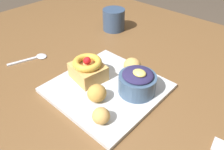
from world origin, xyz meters
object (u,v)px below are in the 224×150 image
object	(u,v)px
berry_ramekin	(137,82)
fritter_back	(97,93)
front_plate	(107,88)
fritter_middle	(132,66)
fritter_front	(101,116)
spoon	(33,58)
cake_slice	(89,70)
coffee_mug	(114,20)

from	to	relation	value
berry_ramekin	fritter_back	bearing A→B (deg)	-119.86
berry_ramekin	fritter_back	size ratio (longest dim) A/B	2.00
front_plate	fritter_middle	xyz separation A→B (m)	(0.01, 0.10, 0.03)
fritter_front	spoon	distance (m)	0.37
front_plate	spoon	bearing A→B (deg)	-169.49
front_plate	fritter_middle	bearing A→B (deg)	84.31
cake_slice	fritter_middle	distance (m)	0.13
cake_slice	fritter_front	world-z (taller)	cake_slice
berry_ramekin	fritter_back	distance (m)	0.11
front_plate	fritter_middle	world-z (taller)	fritter_middle
cake_slice	fritter_back	distance (m)	0.09
spoon	fritter_middle	bearing A→B (deg)	-45.48
berry_ramekin	spoon	bearing A→B (deg)	-165.66
coffee_mug	spoon	bearing A→B (deg)	-97.49
berry_ramekin	fritter_middle	xyz separation A→B (m)	(-0.06, 0.06, -0.01)
fritter_front	coffee_mug	distance (m)	0.51
fritter_middle	spoon	xyz separation A→B (m)	(-0.30, -0.15, -0.03)
spoon	fritter_back	bearing A→B (deg)	-72.49
fritter_front	coffee_mug	size ratio (longest dim) A/B	0.46
berry_ramekin	spoon	xyz separation A→B (m)	(-0.36, -0.09, -0.04)
fritter_middle	fritter_back	xyz separation A→B (m)	(0.01, -0.15, -0.00)
front_plate	coffee_mug	world-z (taller)	coffee_mug
fritter_front	coffee_mug	xyz separation A→B (m)	(-0.32, 0.40, 0.01)
front_plate	fritter_front	world-z (taller)	fritter_front
fritter_middle	coffee_mug	xyz separation A→B (m)	(-0.25, 0.20, 0.01)
fritter_back	coffee_mug	world-z (taller)	coffee_mug
berry_ramekin	fritter_back	xyz separation A→B (m)	(-0.05, -0.09, -0.01)
berry_ramekin	fritter_middle	distance (m)	0.09
front_plate	spoon	distance (m)	0.30
fritter_front	fritter_back	bearing A→B (deg)	142.86
fritter_back	coffee_mug	distance (m)	0.44
fritter_front	coffee_mug	world-z (taller)	coffee_mug
berry_ramekin	coffee_mug	size ratio (longest dim) A/B	1.10
cake_slice	fritter_front	bearing A→B (deg)	-33.36
fritter_back	spoon	bearing A→B (deg)	179.71
berry_ramekin	cake_slice	bearing A→B (deg)	-160.48
front_plate	berry_ramekin	bearing A→B (deg)	28.33
front_plate	berry_ramekin	distance (m)	0.09
fritter_back	coffee_mug	xyz separation A→B (m)	(-0.26, 0.35, 0.01)
spoon	coffee_mug	world-z (taller)	coffee_mug
fritter_middle	coffee_mug	size ratio (longest dim) A/B	0.58
berry_ramekin	fritter_middle	bearing A→B (deg)	136.65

